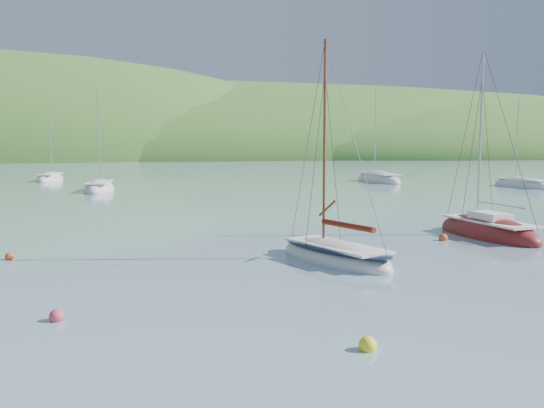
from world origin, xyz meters
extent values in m
plane|color=#7798A5|center=(0.00, 0.00, 0.00)|extent=(700.00, 700.00, 0.00)
ellipsoid|color=#31772D|center=(0.00, 170.00, 0.00)|extent=(440.00, 110.00, 44.00)
ellipsoid|color=#31772D|center=(90.00, 160.00, 0.00)|extent=(240.00, 100.00, 34.00)
ellipsoid|color=silver|center=(4.22, 7.39, 0.11)|extent=(4.78, 6.80, 1.57)
cube|color=silver|center=(4.27, 7.27, 0.68)|extent=(3.65, 5.27, 0.10)
cylinder|color=brown|center=(3.90, 8.09, 4.90)|extent=(0.12, 0.12, 8.54)
ellipsoid|color=black|center=(4.22, 7.39, 0.58)|extent=(4.71, 6.73, 0.27)
cylinder|color=#621B0E|center=(4.54, 6.69, 1.59)|extent=(1.49, 2.90, 0.24)
ellipsoid|color=maroon|center=(13.74, 12.13, 0.14)|extent=(3.72, 7.48, 1.97)
cube|color=silver|center=(13.76, 11.99, 0.84)|extent=(2.82, 5.82, 0.10)
cylinder|color=#B3B3B7|center=(13.58, 12.98, 5.27)|extent=(0.12, 0.12, 8.94)
cube|color=silver|center=(13.76, 11.99, 1.08)|extent=(1.68, 2.21, 0.42)
cylinder|color=#B3B3B7|center=(13.89, 11.29, 1.75)|extent=(0.71, 3.39, 0.09)
ellipsoid|color=silver|center=(-9.35, 43.63, 0.15)|extent=(2.90, 7.59, 2.05)
cube|color=silver|center=(-9.36, 43.48, 0.87)|extent=(2.17, 5.92, 0.10)
cylinder|color=#B3B3B7|center=(-9.32, 44.53, 5.33)|extent=(0.12, 0.12, 9.01)
ellipsoid|color=silver|center=(21.47, 50.83, 0.17)|extent=(4.30, 9.04, 2.36)
cube|color=silver|center=(21.49, 50.66, 1.00)|extent=(3.25, 7.04, 0.10)
cylinder|color=#B3B3B7|center=(21.31, 51.86, 6.17)|extent=(0.12, 0.12, 10.42)
ellipsoid|color=silver|center=(-16.85, 59.49, 0.14)|extent=(3.17, 7.16, 1.89)
cube|color=silver|center=(-16.87, 59.35, 0.81)|extent=(2.39, 5.57, 0.10)
cylinder|color=#B3B3B7|center=(-16.76, 60.32, 4.93)|extent=(0.12, 0.12, 8.32)
ellipsoid|color=silver|center=(33.69, 41.23, 0.14)|extent=(4.21, 7.54, 1.95)
cube|color=silver|center=(33.73, 41.09, 0.83)|extent=(3.20, 5.86, 0.10)
cylinder|color=#B3B3B7|center=(33.48, 42.06, 5.08)|extent=(0.12, 0.12, 8.57)
sphere|color=yellow|center=(2.15, -3.10, 0.12)|extent=(0.45, 0.45, 0.45)
sphere|color=#CF3C57|center=(-5.72, 0.63, 0.12)|extent=(0.44, 0.44, 0.44)
sphere|color=#C54722|center=(10.94, 11.44, 0.12)|extent=(0.45, 0.45, 0.45)
sphere|color=#C54722|center=(-9.26, 9.96, 0.12)|extent=(0.39, 0.39, 0.39)
camera|label=1|loc=(-2.49, -16.70, 5.11)|focal=40.00mm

